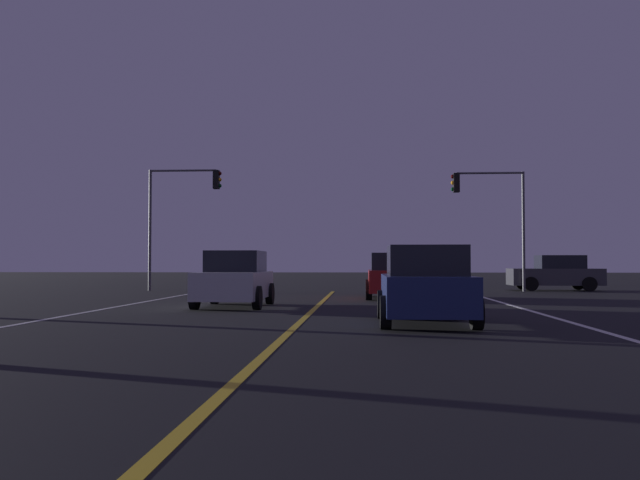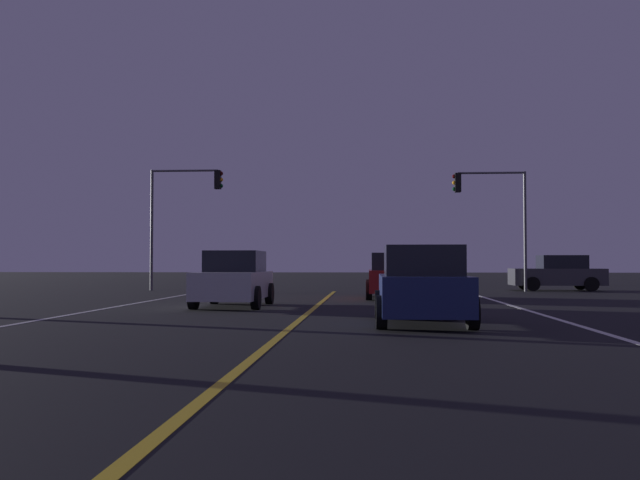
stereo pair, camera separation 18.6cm
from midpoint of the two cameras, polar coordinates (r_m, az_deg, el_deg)
lane_edge_right at (r=13.36m, az=23.99°, el=-7.42°), size 0.16×40.22×0.01m
lane_center_divider at (r=12.67m, az=-2.94°, el=-7.89°), size 0.16×40.22×0.01m
car_ahead_far at (r=26.36m, az=6.18°, el=-2.98°), size 2.02×4.30×1.70m
car_lead_same_lane at (r=15.41m, az=8.66°, el=-3.75°), size 2.02×4.30×1.70m
car_oncoming at (r=21.48m, az=-6.76°, el=-3.22°), size 2.02×4.30×1.70m
car_crossing_side at (r=35.56m, az=18.98°, el=-2.60°), size 4.30×2.02×1.70m
traffic_light_near_right at (r=33.73m, az=13.88°, el=3.00°), size 3.42×0.36×5.61m
traffic_light_near_left at (r=34.39m, az=-10.80°, el=3.17°), size 3.56×0.36×5.84m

